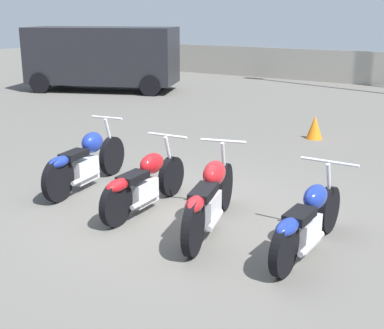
{
  "coord_description": "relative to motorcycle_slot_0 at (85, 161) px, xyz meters",
  "views": [
    {
      "loc": [
        3.92,
        -5.62,
        2.7
      ],
      "look_at": [
        0.0,
        0.32,
        0.65
      ],
      "focal_mm": 50.0,
      "sensor_mm": 36.0,
      "label": 1
    }
  ],
  "objects": [
    {
      "name": "motorcycle_slot_3",
      "position": [
        3.82,
        -0.36,
        -0.04
      ],
      "size": [
        0.72,
        1.99,
        0.96
      ],
      "rotation": [
        0.0,
        0.0,
        0.01
      ],
      "color": "black",
      "rests_on": "ground_plane"
    },
    {
      "name": "traffic_cone_near",
      "position": [
        1.78,
        5.22,
        -0.18
      ],
      "size": [
        0.35,
        0.35,
        0.51
      ],
      "color": "orange",
      "rests_on": "ground_plane"
    },
    {
      "name": "motorcycle_slot_0",
      "position": [
        0.0,
        0.0,
        0.0
      ],
      "size": [
        0.65,
        2.12,
        1.02
      ],
      "rotation": [
        0.0,
        0.0,
        0.17
      ],
      "color": "black",
      "rests_on": "ground_plane"
    },
    {
      "name": "motorcycle_slot_2",
      "position": [
        2.54,
        -0.41,
        0.01
      ],
      "size": [
        0.87,
        2.14,
        1.03
      ],
      "rotation": [
        0.0,
        0.0,
        0.29
      ],
      "color": "black",
      "rests_on": "ground_plane"
    },
    {
      "name": "motorcycle_slot_1",
      "position": [
        1.4,
        -0.29,
        -0.03
      ],
      "size": [
        0.66,
        1.99,
        0.97
      ],
      "rotation": [
        0.0,
        0.0,
        0.08
      ],
      "color": "black",
      "rests_on": "ground_plane"
    },
    {
      "name": "ground_plane",
      "position": [
        1.92,
        -0.18,
        -0.43
      ],
      "size": [
        60.0,
        60.0,
        0.0
      ],
      "primitive_type": "plane",
      "color": "#5B5954"
    },
    {
      "name": "parked_van",
      "position": [
        -7.12,
        8.21,
        0.77
      ],
      "size": [
        5.43,
        3.82,
        2.17
      ],
      "rotation": [
        0.0,
        0.0,
        -1.16
      ],
      "color": "black",
      "rests_on": "ground_plane"
    }
  ]
}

